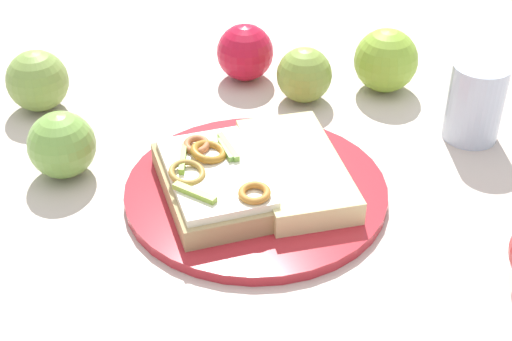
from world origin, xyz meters
name	(u,v)px	position (x,y,z in m)	size (l,w,h in m)	color
ground_plane	(256,195)	(0.00, 0.00, 0.00)	(2.00, 2.00, 0.00)	#C2B1A5
plate	(256,191)	(0.00, 0.00, 0.01)	(0.27, 0.27, 0.01)	#B22731
sandwich	(215,181)	(0.04, -0.02, 0.03)	(0.16, 0.18, 0.04)	tan
bread_slice_side	(296,169)	(-0.04, 0.02, 0.02)	(0.18, 0.09, 0.03)	beige
apple_0	(304,75)	(-0.18, -0.10, 0.03)	(0.07, 0.07, 0.07)	olive
apple_1	(37,81)	(0.07, -0.31, 0.04)	(0.08, 0.08, 0.08)	#7E9E45
apple_2	(386,60)	(-0.28, -0.05, 0.04)	(0.08, 0.08, 0.08)	#87B134
apple_4	(245,52)	(-0.17, -0.20, 0.04)	(0.07, 0.07, 0.07)	red
apple_5	(62,145)	(0.12, -0.17, 0.04)	(0.07, 0.07, 0.07)	#79AB47
drinking_glass	(475,102)	(-0.26, 0.09, 0.05)	(0.06, 0.06, 0.09)	silver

